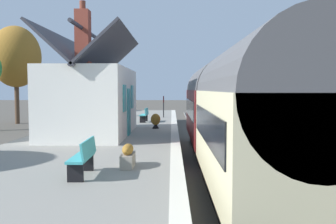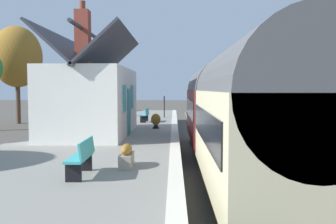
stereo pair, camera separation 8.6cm
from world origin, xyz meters
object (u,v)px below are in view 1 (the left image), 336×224
at_px(train, 232,112).
at_px(tree_distant, 16,57).
at_px(bench_mid_platform, 84,156).
at_px(planter_corner_building, 108,108).
at_px(bench_platform_end, 145,114).
at_px(station_building, 93,98).
at_px(planter_by_door, 128,156).
at_px(planter_bench_right, 127,110).
at_px(planter_under_sign, 156,121).
at_px(station_sign_board, 164,101).

xyz_separation_m(train, tree_distant, (18.21, 15.83, 3.63)).
xyz_separation_m(bench_mid_platform, planter_corner_building, (22.53, 3.44, -0.04)).
bearing_deg(bench_platform_end, planter_corner_building, 24.68).
height_order(station_building, bench_platform_end, station_building).
xyz_separation_m(planter_by_door, planter_bench_right, (18.14, 2.25, 0.17)).
relative_size(station_building, planter_under_sign, 9.16).
bearing_deg(bench_mid_platform, planter_bench_right, 3.96).
bearing_deg(station_sign_board, station_building, 163.65).
height_order(bench_mid_platform, bench_platform_end, same).
relative_size(planter_under_sign, planter_by_door, 0.86).
relative_size(planter_by_door, planter_corner_building, 1.16).
relative_size(bench_mid_platform, planter_under_sign, 1.79).
height_order(station_building, tree_distant, tree_distant).
xyz_separation_m(planter_under_sign, planter_bench_right, (8.75, 2.57, 0.05)).
bearing_deg(planter_under_sign, station_sign_board, -1.80).
bearing_deg(bench_mid_platform, tree_distant, 26.58).
distance_m(station_building, planter_by_door, 7.42).
xyz_separation_m(planter_under_sign, tree_distant, (12.57, 12.75, 4.46)).
relative_size(train, station_sign_board, 10.55).
xyz_separation_m(bench_platform_end, tree_distant, (8.81, 11.89, 4.39)).
height_order(bench_platform_end, planter_under_sign, bench_platform_end).
bearing_deg(planter_corner_building, bench_mid_platform, -171.31).
xyz_separation_m(train, planter_corner_building, (17.73, 7.76, -0.80)).
bearing_deg(station_sign_board, bench_mid_platform, 175.32).
relative_size(planter_by_door, planter_bench_right, 1.03).
relative_size(bench_platform_end, planter_bench_right, 1.60).
height_order(planter_bench_right, planter_corner_building, planter_bench_right).
distance_m(bench_platform_end, planter_under_sign, 3.86).
bearing_deg(planter_by_door, station_building, 19.42).
bearing_deg(bench_platform_end, tree_distant, 53.48).
bearing_deg(train, station_building, 61.72).
bearing_deg(bench_platform_end, train, -157.31).
relative_size(station_building, tree_distant, 0.84).
bearing_deg(tree_distant, planter_under_sign, -134.59).
xyz_separation_m(bench_mid_platform, planter_under_sign, (10.45, -1.24, -0.07)).
bearing_deg(tree_distant, planter_bench_right, -110.56).
bearing_deg(station_sign_board, train, -167.95).
distance_m(station_building, tree_distant, 18.39).
height_order(planter_under_sign, tree_distant, tree_distant).
bearing_deg(train, station_sign_board, 12.05).
height_order(bench_platform_end, tree_distant, tree_distant).
bearing_deg(planter_by_door, planter_under_sign, -1.92).
xyz_separation_m(bench_mid_platform, station_sign_board, (18.09, -1.48, 0.71)).
relative_size(bench_mid_platform, bench_platform_end, 0.99).
bearing_deg(station_building, train, -118.28).
height_order(station_building, planter_under_sign, station_building).
xyz_separation_m(station_building, tree_distant, (15.08, 10.01, 3.21)).
bearing_deg(tree_distant, station_building, -146.42).
height_order(planter_bench_right, tree_distant, tree_distant).
distance_m(bench_platform_end, station_sign_board, 4.09).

